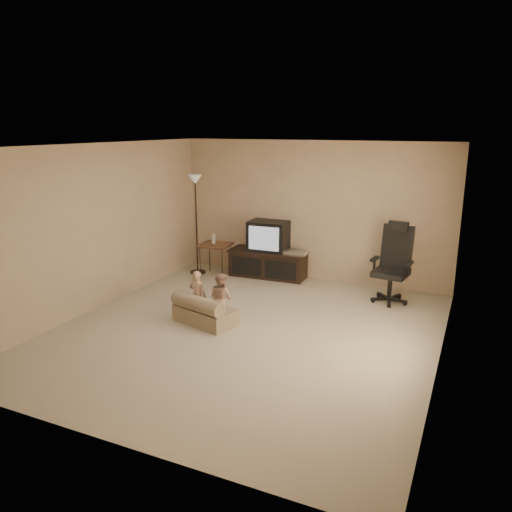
% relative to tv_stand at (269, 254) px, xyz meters
% --- Properties ---
extents(floor, '(5.50, 5.50, 0.00)m').
position_rel_tv_stand_xyz_m(floor, '(0.73, -2.49, -0.44)').
color(floor, '#B2A88D').
rests_on(floor, ground).
extents(room_shell, '(5.50, 5.50, 5.50)m').
position_rel_tv_stand_xyz_m(room_shell, '(0.73, -2.49, 1.08)').
color(room_shell, white).
rests_on(room_shell, floor).
extents(tv_stand, '(1.49, 0.60, 1.05)m').
position_rel_tv_stand_xyz_m(tv_stand, '(0.00, 0.00, 0.00)').
color(tv_stand, black).
rests_on(tv_stand, floor).
extents(office_chair, '(0.66, 0.69, 1.28)m').
position_rel_tv_stand_xyz_m(office_chair, '(2.32, -0.41, 0.02)').
color(office_chair, black).
rests_on(office_chair, floor).
extents(side_table, '(0.60, 0.60, 0.83)m').
position_rel_tv_stand_xyz_m(side_table, '(-0.94, -0.34, 0.15)').
color(side_table, brown).
rests_on(side_table, floor).
extents(floor_lamp, '(0.29, 0.29, 1.87)m').
position_rel_tv_stand_xyz_m(floor_lamp, '(-1.33, -0.34, 0.92)').
color(floor_lamp, black).
rests_on(floor_lamp, floor).
extents(child_sofa, '(0.99, 0.72, 0.44)m').
position_rel_tv_stand_xyz_m(child_sofa, '(0.06, -2.50, -0.26)').
color(child_sofa, tan).
rests_on(child_sofa, floor).
extents(toddler_left, '(0.27, 0.20, 0.74)m').
position_rel_tv_stand_xyz_m(toddler_left, '(-0.10, -2.38, -0.07)').
color(toddler_left, tan).
rests_on(toddler_left, floor).
extents(toddler_right, '(0.40, 0.28, 0.75)m').
position_rel_tv_stand_xyz_m(toddler_right, '(0.27, -2.36, -0.06)').
color(toddler_right, tan).
rests_on(toddler_right, floor).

